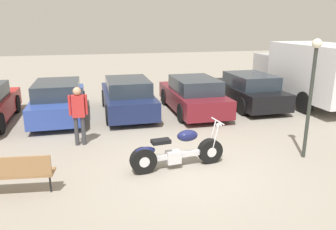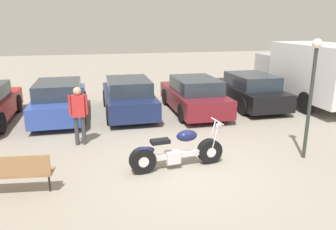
% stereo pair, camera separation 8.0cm
% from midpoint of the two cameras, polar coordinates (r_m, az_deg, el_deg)
% --- Properties ---
extents(ground_plane, '(60.00, 60.00, 0.00)m').
position_cam_midpoint_polar(ground_plane, '(7.97, 3.78, -9.39)').
color(ground_plane, gray).
extents(motorcycle, '(2.35, 0.66, 1.08)m').
position_cam_midpoint_polar(motorcycle, '(7.87, 1.73, -6.40)').
color(motorcycle, black).
rests_on(motorcycle, ground_plane).
extents(parked_car_blue, '(1.80, 4.27, 1.37)m').
position_cam_midpoint_polar(parked_car_blue, '(12.55, -18.16, 2.49)').
color(parked_car_blue, '#2D479E').
rests_on(parked_car_blue, ground_plane).
extents(parked_car_navy, '(1.80, 4.27, 1.37)m').
position_cam_midpoint_polar(parked_car_navy, '(12.56, -6.74, 3.19)').
color(parked_car_navy, '#19234C').
rests_on(parked_car_navy, ground_plane).
extents(parked_car_maroon, '(1.80, 4.27, 1.37)m').
position_cam_midpoint_polar(parked_car_maroon, '(12.73, 4.71, 3.42)').
color(parked_car_maroon, maroon).
rests_on(parked_car_maroon, ground_plane).
extents(parked_car_black, '(1.80, 4.27, 1.37)m').
position_cam_midpoint_polar(parked_car_black, '(14.02, 14.04, 4.16)').
color(parked_car_black, black).
rests_on(parked_car_black, ground_plane).
extents(delivery_truck, '(2.22, 5.74, 2.56)m').
position_cam_midpoint_polar(delivery_truck, '(14.98, 23.92, 6.94)').
color(delivery_truck, silver).
rests_on(delivery_truck, ground_plane).
extents(park_bench, '(1.48, 0.56, 0.89)m').
position_cam_midpoint_polar(park_bench, '(7.28, -24.86, -8.78)').
color(park_bench, '#997047').
rests_on(park_bench, ground_plane).
extents(lamp_post, '(0.23, 0.23, 3.03)m').
position_cam_midpoint_polar(lamp_post, '(8.79, 24.05, 4.94)').
color(lamp_post, '#2D332D').
rests_on(lamp_post, ground_plane).
extents(person_standing, '(0.52, 0.23, 1.68)m').
position_cam_midpoint_polar(person_standing, '(9.49, -15.07, 0.68)').
color(person_standing, '#38383D').
rests_on(person_standing, ground_plane).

